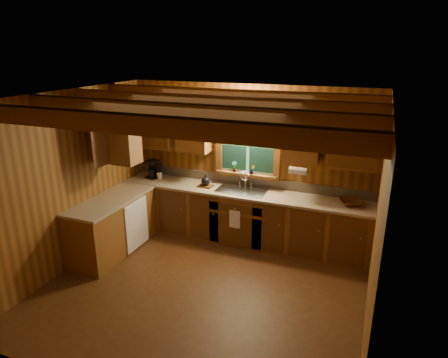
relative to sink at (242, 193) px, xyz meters
The scene contains 20 objects.
room 1.66m from the sink, 90.00° to the right, with size 4.20×4.20×4.20m.
ceiling_beams 2.29m from the sink, 90.00° to the right, with size 4.20×2.54×0.18m.
base_cabinets 0.73m from the sink, 147.14° to the right, with size 4.20×2.22×0.86m.
countertop 0.57m from the sink, 146.97° to the right, with size 4.20×2.24×0.04m.
backsplash 0.31m from the sink, 90.00° to the left, with size 4.20×0.02×0.16m, color tan.
dishwasher_panel 1.79m from the sink, 147.88° to the right, with size 0.02×0.60×0.80m, color white.
upper_cabinets 1.15m from the sink, 162.32° to the right, with size 4.19×1.77×0.78m.
window 0.72m from the sink, 90.00° to the left, with size 1.12×0.08×1.00m.
window_sill 0.34m from the sink, 90.00° to the left, with size 1.06×0.14×0.04m, color brown.
wall_sconce 1.32m from the sink, 90.00° to the left, with size 0.45×0.21×0.17m.
paper_towel_roll 1.06m from the sink, ahead, with size 0.11×0.11×0.27m, color white.
dish_towel 0.48m from the sink, 90.00° to the right, with size 0.18×0.01×0.30m, color white.
sink is the anchor object (origin of this frame).
coffee_maker 1.73m from the sink, behind, with size 0.18×0.24×0.33m.
utensil_crock 1.57m from the sink, behind, with size 0.11×0.11×0.31m.
cutting_board 0.64m from the sink, behind, with size 0.25×0.18×0.02m, color #512E11.
teakettle 0.66m from the sink, behind, with size 0.15×0.15×0.19m.
wicker_basket 1.74m from the sink, ahead, with size 0.34×0.34×0.08m, color #48230C.
potted_plant_left 0.48m from the sink, 136.24° to the left, with size 0.10×0.07×0.19m, color #512E11.
potted_plant_right 0.42m from the sink, 60.20° to the left, with size 0.09×0.07×0.16m, color #512E11.
Camera 1 is at (2.00, -4.23, 3.17)m, focal length 31.85 mm.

